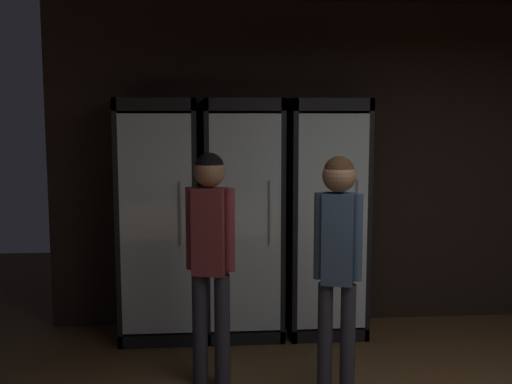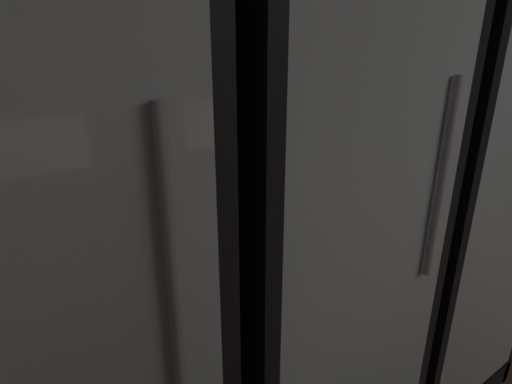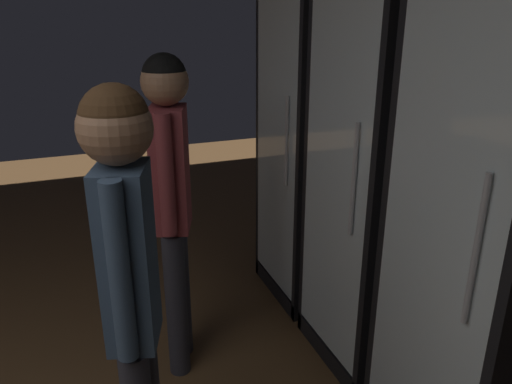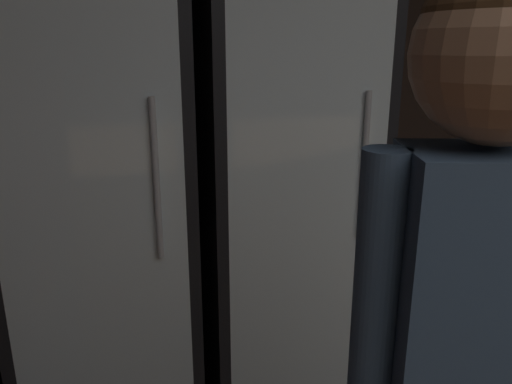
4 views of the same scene
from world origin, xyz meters
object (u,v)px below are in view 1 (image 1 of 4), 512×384
(cooler_far_left, at_px, (159,222))
(shopper_far, at_px, (338,248))
(cooler_center, at_px, (325,220))
(shopper_near, at_px, (210,244))
(cooler_left, at_px, (243,220))

(cooler_far_left, distance_m, shopper_far, 1.79)
(cooler_far_left, height_order, shopper_far, cooler_far_left)
(cooler_far_left, bearing_deg, cooler_center, -0.03)
(cooler_center, height_order, shopper_far, cooler_center)
(cooler_center, relative_size, shopper_near, 1.24)
(cooler_left, height_order, shopper_near, cooler_left)
(cooler_left, bearing_deg, shopper_far, -68.44)
(cooler_left, xyz_separation_m, cooler_center, (0.69, -0.00, -0.01))
(shopper_far, bearing_deg, cooler_left, 111.56)
(cooler_left, xyz_separation_m, shopper_near, (-0.28, -1.02, 0.02))
(cooler_center, distance_m, shopper_far, 1.32)
(cooler_left, relative_size, cooler_center, 1.00)
(cooler_center, distance_m, shopper_near, 1.41)
(cooler_far_left, height_order, cooler_center, same)
(shopper_far, bearing_deg, cooler_far_left, 132.77)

